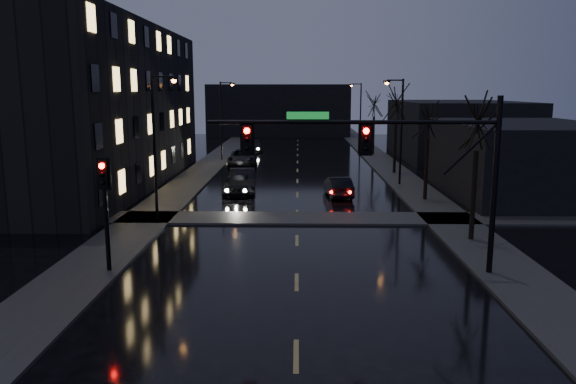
{
  "coord_description": "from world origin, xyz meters",
  "views": [
    {
      "loc": [
        0.03,
        -12.36,
        7.21
      ],
      "look_at": [
        -0.36,
        9.58,
        3.2
      ],
      "focal_mm": 35.0,
      "sensor_mm": 36.0,
      "label": 1
    }
  ],
  "objects_px": {
    "oncoming_car_a": "(239,183)",
    "oncoming_car_b": "(242,181)",
    "oncoming_car_c": "(243,158)",
    "lead_car": "(338,187)",
    "oncoming_car_d": "(254,147)"
  },
  "relations": [
    {
      "from": "oncoming_car_a",
      "to": "lead_car",
      "type": "distance_m",
      "value": 6.89
    },
    {
      "from": "oncoming_car_b",
      "to": "oncoming_car_c",
      "type": "height_order",
      "value": "oncoming_car_b"
    },
    {
      "from": "oncoming_car_b",
      "to": "oncoming_car_c",
      "type": "bearing_deg",
      "value": 91.6
    },
    {
      "from": "oncoming_car_b",
      "to": "lead_car",
      "type": "bearing_deg",
      "value": -16.51
    },
    {
      "from": "oncoming_car_a",
      "to": "oncoming_car_c",
      "type": "xyz_separation_m",
      "value": [
        -1.22,
        14.96,
        -0.01
      ]
    },
    {
      "from": "oncoming_car_c",
      "to": "lead_car",
      "type": "bearing_deg",
      "value": -64.42
    },
    {
      "from": "oncoming_car_b",
      "to": "oncoming_car_d",
      "type": "bearing_deg",
      "value": 88.68
    },
    {
      "from": "oncoming_car_c",
      "to": "lead_car",
      "type": "relative_size",
      "value": 1.34
    },
    {
      "from": "oncoming_car_b",
      "to": "lead_car",
      "type": "xyz_separation_m",
      "value": [
        6.7,
        -1.5,
        -0.14
      ]
    },
    {
      "from": "oncoming_car_a",
      "to": "oncoming_car_b",
      "type": "height_order",
      "value": "oncoming_car_b"
    },
    {
      "from": "oncoming_car_a",
      "to": "oncoming_car_c",
      "type": "relative_size",
      "value": 0.82
    },
    {
      "from": "oncoming_car_b",
      "to": "oncoming_car_d",
      "type": "height_order",
      "value": "oncoming_car_b"
    },
    {
      "from": "oncoming_car_a",
      "to": "oncoming_car_c",
      "type": "height_order",
      "value": "oncoming_car_a"
    },
    {
      "from": "oncoming_car_c",
      "to": "lead_car",
      "type": "height_order",
      "value": "oncoming_car_c"
    },
    {
      "from": "oncoming_car_b",
      "to": "lead_car",
      "type": "distance_m",
      "value": 6.87
    }
  ]
}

